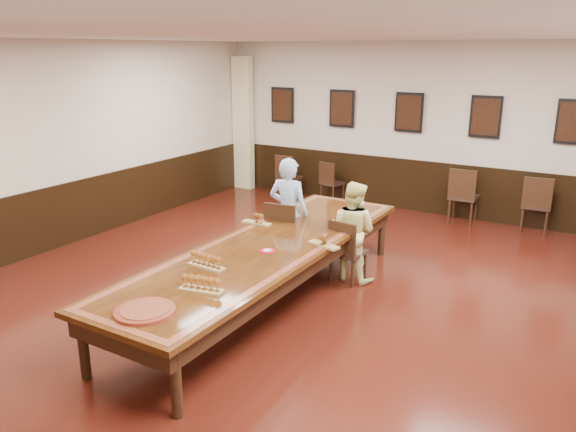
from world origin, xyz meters
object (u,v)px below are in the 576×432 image
Objects in this scene: spare_chair_c at (464,195)px; carved_platter at (145,311)px; spare_chair_b at (332,182)px; person_woman at (353,231)px; chair_woman at (349,250)px; conference_table at (267,256)px; chair_man at (286,234)px; spare_chair_d at (536,204)px; person_man at (289,212)px; spare_chair_a at (289,176)px.

spare_chair_c is 1.66× the size of carved_platter.
person_woman reaches higher than spare_chair_b.
chair_woman reaches higher than carved_platter.
chair_woman reaches higher than conference_table.
conference_table is 8.15× the size of carved_platter.
chair_man reaches higher than conference_table.
carved_platter is (-0.53, -3.24, 0.33)m from chair_woman.
spare_chair_d is 0.20× the size of conference_table.
chair_woman is at bearing 90.00° from person_woman.
chair_man is at bearing 119.70° from spare_chair_b.
spare_chair_b is at bearing 107.31° from conference_table.
chair_woman is at bearing 78.49° from spare_chair_c.
chair_man is at bearing 98.16° from carved_platter.
carved_platter is (-2.38, -6.88, 0.28)m from spare_chair_d.
spare_chair_d reaches higher than chair_woman.
person_woman is at bearing 57.75° from spare_chair_d.
person_woman is at bearing -90.00° from chair_woman.
carved_platter is (0.48, -3.34, -0.03)m from person_man.
chair_man is 0.73× the size of person_woman.
chair_man reaches higher than chair_woman.
spare_chair_d is 4.56m from person_man.
spare_chair_b is at bearing -2.71° from spare_chair_c.
person_man is at bearing 98.15° from carved_platter.
person_man is 1.03m from person_woman.
spare_chair_d reaches higher than carved_platter.
chair_man is 1.03m from person_woman.
spare_chair_a is at bearing -67.73° from chair_man.
spare_chair_b is 4.08m from person_woman.
chair_woman is at bearing 132.29° from spare_chair_a.
spare_chair_a is 1.10× the size of spare_chair_b.
chair_man is at bearing 5.80° from chair_woman.
spare_chair_b reaches higher than carved_platter.
conference_table is at bearing 91.07° from carved_platter.
chair_woman is 0.94× the size of spare_chair_a.
person_woman is (2.99, -3.33, 0.22)m from spare_chair_a.
person_woman is (0.01, 0.09, 0.25)m from chair_woman.
spare_chair_c is at bearing -0.32° from spare_chair_d.
person_man is at bearing 5.12° from person_woman.
spare_chair_a is at bearing 110.17° from carved_platter.
spare_chair_b is (0.93, 0.19, -0.04)m from spare_chair_a.
spare_chair_c is at bearing -168.01° from spare_chair_b.
person_woman is at bearing 64.89° from conference_table.
chair_man is at bearing 90.00° from person_man.
spare_chair_d is 7.28m from carved_platter.
chair_man is 1.23m from conference_table.
spare_chair_b reaches higher than conference_table.
spare_chair_c is at bearing -176.84° from spare_chair_a.
spare_chair_c is 6.89m from carved_platter.
spare_chair_d reaches higher than spare_chair_b.
spare_chair_b is 2.69m from spare_chair_c.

